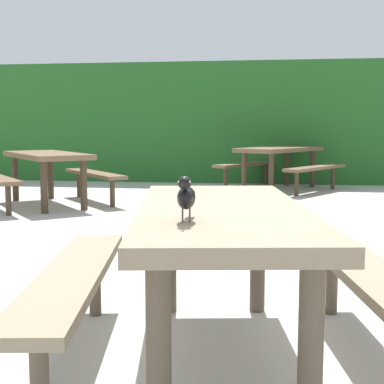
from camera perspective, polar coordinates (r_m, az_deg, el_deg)
ground_plane at (r=3.05m, az=2.35°, el=-14.62°), size 60.00×60.00×0.00m
hedge_wall at (r=11.82m, az=7.02°, el=6.97°), size 28.00×1.92×2.34m
picnic_table_foreground at (r=2.65m, az=3.02°, el=-5.39°), size 1.93×1.96×0.74m
bird_grackle at (r=2.16m, az=-0.61°, el=-0.42°), size 0.08×0.29×0.18m
picnic_table_mid_left at (r=8.11m, az=-14.50°, el=2.58°), size 2.39×2.39×0.74m
picnic_table_far_centre at (r=9.94m, az=8.89°, el=3.44°), size 2.33×2.34×0.74m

